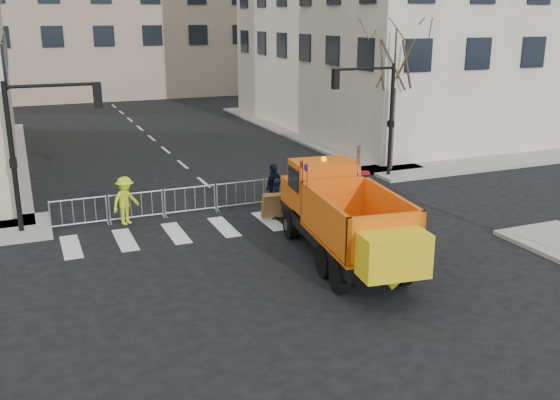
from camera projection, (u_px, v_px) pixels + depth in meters
name	position (u px, v px, depth m)	size (l,w,h in m)	color
ground	(316.00, 277.00, 18.56)	(120.00, 120.00, 0.00)	black
sidewalk_back	(227.00, 200.00, 26.05)	(64.00, 5.00, 0.15)	gray
traffic_light_left	(13.00, 160.00, 21.46)	(0.18, 0.18, 5.40)	black
traffic_light_right	(391.00, 122.00, 29.35)	(0.18, 0.18, 5.40)	black
crowd_barriers	(216.00, 197.00, 24.85)	(12.60, 0.60, 1.10)	#9EA0A5
street_tree	(393.00, 96.00, 30.19)	(3.00, 3.00, 7.50)	#382B21
plow_truck	(344.00, 216.00, 19.35)	(3.48, 9.05, 3.43)	black
cop_a	(276.00, 199.00, 23.73)	(0.58, 0.38, 1.59)	black
cop_b	(304.00, 187.00, 25.11)	(0.85, 0.66, 1.75)	black
cop_c	(274.00, 186.00, 25.02)	(1.08, 0.45, 1.85)	black
worker	(125.00, 200.00, 22.64)	(1.15, 0.66, 1.78)	#C4DE1A
newspaper_box	(364.00, 185.00, 26.10)	(0.45, 0.40, 1.10)	maroon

